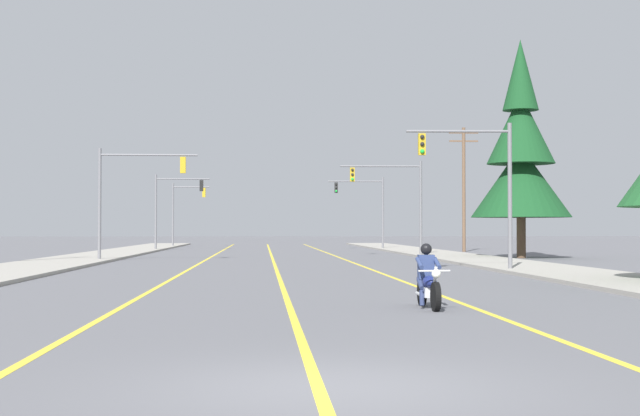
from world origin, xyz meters
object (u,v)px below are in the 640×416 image
(traffic_signal_near_left, at_px, (129,186))
(traffic_signal_far_right, at_px, (367,202))
(traffic_signal_mid_right, at_px, (397,193))
(conifer_tree_right_verge_far, at_px, (521,158))
(traffic_signal_mid_left, at_px, (171,201))
(utility_pole_right_far, at_px, (464,185))
(traffic_signal_far_left, at_px, (183,206))
(traffic_signal_near_right, at_px, (480,174))
(motorcycle_with_rider, at_px, (428,282))

(traffic_signal_near_left, distance_m, traffic_signal_far_right, 32.01)
(traffic_signal_near_left, bearing_deg, traffic_signal_far_right, 59.38)
(traffic_signal_mid_right, xyz_separation_m, conifer_tree_right_verge_far, (6.92, -4.44, 1.98))
(traffic_signal_mid_left, height_order, utility_pole_right_far, utility_pole_right_far)
(traffic_signal_mid_right, xyz_separation_m, traffic_signal_far_right, (0.22, 19.23, -0.03))
(traffic_signal_mid_left, xyz_separation_m, traffic_signal_far_left, (-0.27, 14.73, -0.05))
(traffic_signal_near_left, bearing_deg, conifer_tree_right_verge_far, 9.56)
(traffic_signal_far_left, bearing_deg, traffic_signal_mid_left, -88.94)
(traffic_signal_near_left, relative_size, traffic_signal_far_right, 1.00)
(utility_pole_right_far, bearing_deg, traffic_signal_far_left, 139.29)
(traffic_signal_near_right, relative_size, traffic_signal_far_left, 1.00)
(traffic_signal_near_left, distance_m, conifer_tree_right_verge_far, 23.42)
(traffic_signal_near_left, xyz_separation_m, traffic_signal_mid_left, (-0.07, 24.65, -0.06))
(motorcycle_with_rider, distance_m, utility_pole_right_far, 51.60)
(traffic_signal_near_right, relative_size, traffic_signal_mid_left, 1.00)
(traffic_signal_near_left, height_order, utility_pole_right_far, utility_pole_right_far)
(traffic_signal_far_left, xyz_separation_m, conifer_tree_right_verge_far, (23.35, -35.50, 2.09))
(traffic_signal_mid_right, height_order, utility_pole_right_far, utility_pole_right_far)
(utility_pole_right_far, bearing_deg, conifer_tree_right_verge_far, -89.65)
(traffic_signal_near_left, xyz_separation_m, traffic_signal_far_right, (16.31, 27.55, -0.04))
(traffic_signal_far_right, distance_m, conifer_tree_right_verge_far, 24.69)
(motorcycle_with_rider, xyz_separation_m, traffic_signal_far_left, (-11.40, 70.02, 3.43))
(traffic_signal_far_left, bearing_deg, traffic_signal_mid_right, -62.12)
(traffic_signal_near_right, relative_size, utility_pole_right_far, 0.64)
(traffic_signal_near_right, bearing_deg, traffic_signal_near_left, 140.80)
(traffic_signal_near_left, bearing_deg, motorcycle_with_rider, -70.16)
(traffic_signal_far_left, bearing_deg, motorcycle_with_rider, -80.75)
(motorcycle_with_rider, xyz_separation_m, utility_pole_right_far, (11.86, 50.01, 4.61))
(motorcycle_with_rider, height_order, traffic_signal_far_left, traffic_signal_far_left)
(traffic_signal_near_left, xyz_separation_m, traffic_signal_mid_right, (16.09, 8.32, -0.01))
(traffic_signal_near_left, relative_size, utility_pole_right_far, 0.64)
(motorcycle_with_rider, distance_m, traffic_signal_mid_left, 56.50)
(traffic_signal_near_left, relative_size, traffic_signal_mid_left, 1.00)
(traffic_signal_mid_left, relative_size, conifer_tree_right_verge_far, 0.47)
(motorcycle_with_rider, distance_m, conifer_tree_right_verge_far, 36.94)
(traffic_signal_far_left, distance_m, utility_pole_right_far, 30.70)
(traffic_signal_far_left, bearing_deg, utility_pole_right_far, -40.71)
(traffic_signal_near_left, height_order, traffic_signal_mid_right, same)
(traffic_signal_mid_left, distance_m, traffic_signal_far_right, 16.63)
(traffic_signal_near_right, relative_size, conifer_tree_right_verge_far, 0.47)
(motorcycle_with_rider, bearing_deg, traffic_signal_far_left, 99.25)
(traffic_signal_mid_right, height_order, conifer_tree_right_verge_far, conifer_tree_right_verge_far)
(traffic_signal_mid_right, xyz_separation_m, traffic_signal_mid_left, (-16.16, 16.33, -0.06))
(utility_pole_right_far, height_order, conifer_tree_right_verge_far, conifer_tree_right_verge_far)
(traffic_signal_near_left, xyz_separation_m, utility_pole_right_far, (22.92, 19.37, 1.07))
(traffic_signal_near_left, bearing_deg, traffic_signal_mid_left, 90.16)
(traffic_signal_far_left, distance_m, conifer_tree_right_verge_far, 42.55)
(traffic_signal_far_right, height_order, utility_pole_right_far, utility_pole_right_far)
(traffic_signal_far_right, distance_m, traffic_signal_far_left, 20.42)
(utility_pole_right_far, relative_size, conifer_tree_right_verge_far, 0.72)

